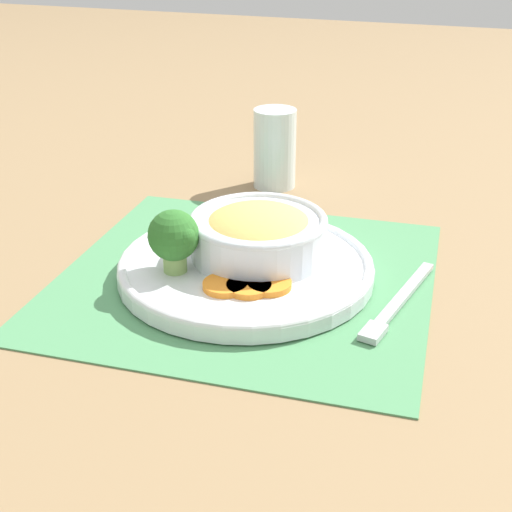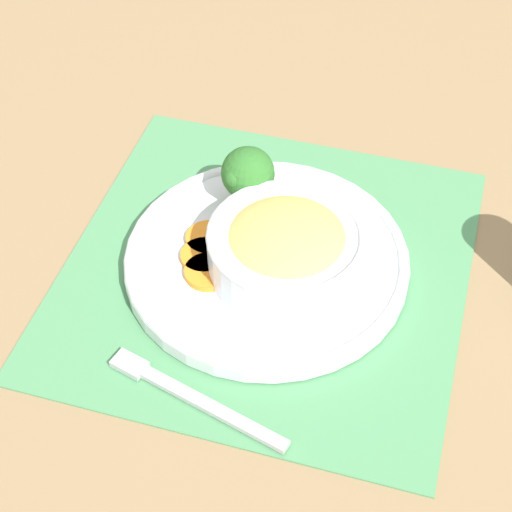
% 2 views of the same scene
% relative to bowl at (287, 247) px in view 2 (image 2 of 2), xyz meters
% --- Properties ---
extents(ground_plane, '(4.00, 4.00, 0.00)m').
position_rel_bowl_xyz_m(ground_plane, '(0.01, 0.02, -0.05)').
color(ground_plane, '#8C704C').
extents(placemat, '(0.44, 0.43, 0.00)m').
position_rel_bowl_xyz_m(placemat, '(0.01, 0.02, -0.05)').
color(placemat, '#4C8C59').
rests_on(placemat, ground_plane).
extents(plate, '(0.29, 0.29, 0.02)m').
position_rel_bowl_xyz_m(plate, '(0.01, 0.02, -0.03)').
color(plate, silver).
rests_on(plate, placemat).
extents(bowl, '(0.16, 0.16, 0.06)m').
position_rel_bowl_xyz_m(bowl, '(0.00, 0.00, 0.00)').
color(bowl, silver).
rests_on(bowl, plate).
extents(broccoli_floret, '(0.06, 0.06, 0.07)m').
position_rel_bowl_xyz_m(broccoli_floret, '(0.07, 0.07, 0.01)').
color(broccoli_floret, '#84AD5B').
rests_on(broccoli_floret, plate).
extents(carrot_slice_near, '(0.05, 0.05, 0.01)m').
position_rel_bowl_xyz_m(carrot_slice_near, '(0.00, 0.09, -0.03)').
color(carrot_slice_near, orange).
rests_on(carrot_slice_near, plate).
extents(carrot_slice_middle, '(0.05, 0.05, 0.01)m').
position_rel_bowl_xyz_m(carrot_slice_middle, '(-0.02, 0.08, -0.03)').
color(carrot_slice_middle, orange).
rests_on(carrot_slice_middle, plate).
extents(carrot_slice_far, '(0.05, 0.05, 0.01)m').
position_rel_bowl_xyz_m(carrot_slice_far, '(-0.04, 0.07, -0.03)').
color(carrot_slice_far, orange).
rests_on(carrot_slice_far, plate).
extents(fork, '(0.05, 0.18, 0.01)m').
position_rel_bowl_xyz_m(fork, '(-0.17, 0.04, -0.04)').
color(fork, '#B7B7BC').
rests_on(fork, placemat).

